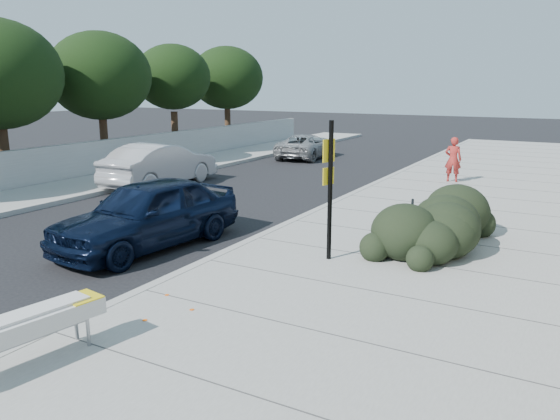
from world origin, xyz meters
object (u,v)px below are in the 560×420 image
(sign_post, at_px, (330,183))
(wagon_silver, at_px, (160,165))
(sedan_navy, at_px, (148,213))
(pedestrian, at_px, (453,159))
(suv_silver, at_px, (306,146))
(bench, at_px, (20,328))
(bike_rack, at_px, (412,217))

(sign_post, relative_size, wagon_silver, 0.59)
(sedan_navy, distance_m, pedestrian, 12.81)
(sign_post, relative_size, suv_silver, 0.66)
(bench, xyz_separation_m, sedan_navy, (-2.68, 5.37, 0.13))
(bike_rack, bearing_deg, pedestrian, 81.06)
(bike_rack, xyz_separation_m, wagon_silver, (-10.74, 3.35, 0.08))
(bike_rack, bearing_deg, sedan_navy, -166.40)
(sign_post, xyz_separation_m, pedestrian, (0.24, 11.10, -0.81))
(bench, relative_size, sedan_navy, 0.48)
(bike_rack, height_order, sedan_navy, sedan_navy)
(bench, bearing_deg, sedan_navy, 126.03)
(bike_rack, distance_m, sign_post, 2.69)
(sign_post, xyz_separation_m, wagon_silver, (-9.54, 5.51, -1.00))
(bench, height_order, suv_silver, suv_silver)
(bike_rack, height_order, pedestrian, pedestrian)
(bench, height_order, wagon_silver, wagon_silver)
(bike_rack, xyz_separation_m, sign_post, (-1.19, -2.16, 1.07))
(pedestrian, bearing_deg, bike_rack, 89.57)
(sign_post, bearing_deg, bench, -85.29)
(bench, xyz_separation_m, bike_rack, (2.86, 8.40, 0.04))
(bike_rack, distance_m, suv_silver, 16.35)
(bench, bearing_deg, pedestrian, 93.29)
(suv_silver, distance_m, pedestrian, 9.58)
(suv_silver, bearing_deg, bench, 101.52)
(wagon_silver, relative_size, suv_silver, 1.11)
(pedestrian, bearing_deg, wagon_silver, 23.23)
(bench, height_order, sign_post, sign_post)
(sign_post, xyz_separation_m, sedan_navy, (-4.34, -0.86, -0.99))
(bike_rack, relative_size, pedestrian, 0.58)
(sign_post, xyz_separation_m, suv_silver, (-8.26, 15.50, -1.19))
(bench, relative_size, pedestrian, 1.38)
(bike_rack, relative_size, wagon_silver, 0.20)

